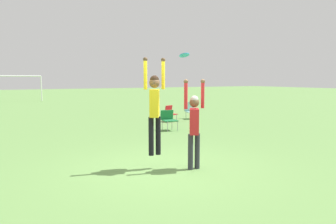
{
  "coord_description": "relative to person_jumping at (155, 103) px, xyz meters",
  "views": [
    {
      "loc": [
        -3.54,
        -6.52,
        2.09
      ],
      "look_at": [
        0.18,
        0.21,
        1.3
      ],
      "focal_mm": 35.0,
      "sensor_mm": 36.0,
      "label": 1
    }
  ],
  "objects": [
    {
      "name": "camping_chair_2",
      "position": [
        3.03,
        4.79,
        -1.04
      ],
      "size": [
        0.61,
        0.65,
        0.81
      ],
      "rotation": [
        0.0,
        0.0,
        2.99
      ],
      "color": "gray",
      "rests_on": "ground_plane"
    },
    {
      "name": "camping_chair_0",
      "position": [
        5.87,
        7.54,
        -1.04
      ],
      "size": [
        0.64,
        0.68,
        0.88
      ],
      "rotation": [
        0.0,
        0.0,
        2.94
      ],
      "color": "gray",
      "rests_on": "ground_plane"
    },
    {
      "name": "person_jumping",
      "position": [
        0.0,
        0.0,
        0.0
      ],
      "size": [
        0.55,
        0.45,
        2.24
      ],
      "rotation": [
        0.0,
        0.0,
        1.03
      ],
      "color": "black",
      "rests_on": "ground_plane"
    },
    {
      "name": "person_defending",
      "position": [
        0.78,
        -0.47,
        -0.42
      ],
      "size": [
        0.56,
        0.45,
        2.08
      ],
      "rotation": [
        0.0,
        0.0,
        -2.11
      ],
      "color": "#2D2D38",
      "rests_on": "ground_plane"
    },
    {
      "name": "camping_chair_1",
      "position": [
        4.36,
        7.06,
        -1.07
      ],
      "size": [
        0.62,
        0.67,
        0.78
      ],
      "rotation": [
        0.0,
        0.0,
        3.51
      ],
      "color": "gray",
      "rests_on": "ground_plane"
    },
    {
      "name": "ground_plane",
      "position": [
        0.21,
        -0.15,
        -1.52
      ],
      "size": [
        120.0,
        120.0,
        0.0
      ],
      "primitive_type": "plane",
      "color": "#608C47"
    },
    {
      "name": "frisbee",
      "position": [
        0.6,
        -0.3,
        1.09
      ],
      "size": [
        0.23,
        0.23,
        0.09
      ],
      "color": "#2D9EDB"
    }
  ]
}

